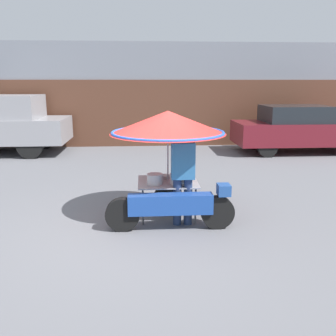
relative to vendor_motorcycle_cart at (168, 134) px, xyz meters
name	(u,v)px	position (x,y,z in m)	size (l,w,h in m)	color
ground_plane	(135,231)	(-0.57, -0.58, -1.48)	(36.00, 36.00, 0.00)	slate
shopfront_building	(138,94)	(-0.57, 8.54, 0.37)	(28.00, 2.06, 3.72)	gray
vendor_motorcycle_cart	(168,134)	(0.00, 0.00, 0.00)	(2.09, 1.98, 1.87)	black
vendor_person	(183,172)	(0.22, -0.34, -0.58)	(0.38, 0.22, 1.61)	navy
parked_car	(299,129)	(4.81, 5.92, -0.68)	(4.38, 1.79, 1.57)	black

